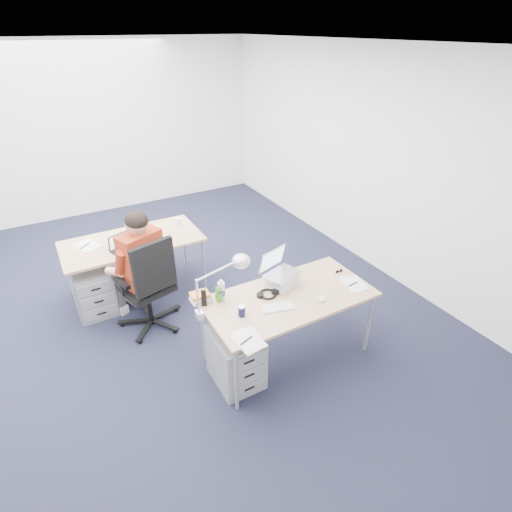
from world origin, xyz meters
The scene contains 24 objects.
floor centered at (0.00, 0.00, 0.00)m, with size 7.00×7.00×0.00m, color black.
room centered at (0.00, 0.00, 1.71)m, with size 6.02×7.02×2.80m.
desk_near centered at (0.97, -1.24, 0.68)m, with size 1.60×0.80×0.73m.
desk_far centered at (-0.03, 0.62, 0.68)m, with size 1.60×0.80×0.73m.
office_chair centered at (-0.08, -0.11, 0.32)m, with size 0.86×0.86×1.12m.
seated_person centered at (-0.14, 0.07, 0.68)m, with size 0.62×0.83×1.37m.
drawer_pedestal_near centered at (0.37, -1.28, 0.28)m, with size 0.40×0.50×0.55m, color #A0A2A5.
drawer_pedestal_far centered at (-0.57, 0.49, 0.28)m, with size 0.40×0.50×0.55m, color #A0A2A5.
silver_laptop centered at (1.01, -1.05, 0.91)m, with size 0.33×0.26×0.35m, color silver, non-canonical shape.
wireless_keyboard centered at (0.78, -1.34, 0.74)m, with size 0.29×0.12×0.01m, color white.
computer_mouse centered at (1.20, -1.44, 0.75)m, with size 0.06×0.10×0.03m, color white.
headphones centered at (0.80, -1.12, 0.75)m, with size 0.22×0.17×0.04m, color black, non-canonical shape.
can_koozie centered at (0.44, -1.27, 0.78)m, with size 0.06×0.06×0.10m, color #13133C.
water_bottle centered at (0.39, -0.97, 0.84)m, with size 0.07×0.07×0.21m, color silver.
bear_figurine centered at (0.36, -0.98, 0.81)m, with size 0.09×0.07×0.17m, color #267820, non-canonical shape.
book_stack centered at (0.22, -0.89, 0.77)m, with size 0.18×0.14×0.08m, color silver.
cordless_phone centered at (0.22, -0.98, 0.81)m, with size 0.04×0.03×0.17m, color black.
papers_left centered at (0.34, -1.59, 0.73)m, with size 0.20×0.28×0.01m, color #FFDD93.
papers_right centered at (1.63, -1.39, 0.73)m, with size 0.19×0.27×0.01m, color #FFDD93.
sunglasses centered at (1.65, -1.14, 0.74)m, with size 0.09×0.04×0.02m, color black, non-canonical shape.
desk_lamp centered at (0.27, -1.12, 1.00)m, with size 0.47×0.17×0.54m, color silver, non-canonical shape.
dark_laptop centered at (-0.15, 0.40, 0.83)m, with size 0.28×0.27×0.21m, color black, non-canonical shape.
far_cup centered at (0.59, 0.72, 0.78)m, with size 0.07×0.07×0.11m, color white.
far_papers centered at (-0.52, 0.72, 0.73)m, with size 0.21×0.31×0.01m, color white.
Camera 1 is at (-0.81, -3.74, 2.94)m, focal length 28.00 mm.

